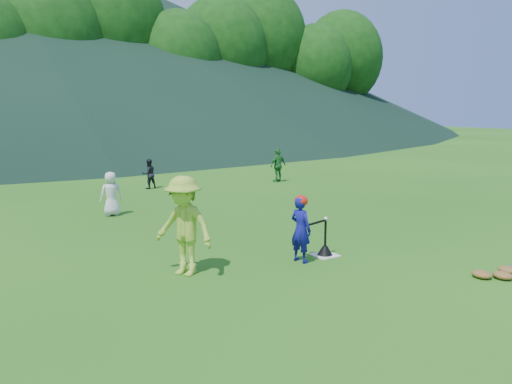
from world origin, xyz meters
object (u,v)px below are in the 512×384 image
Objects in this scene: batter_child at (301,229)px; fielder_b at (149,174)px; batting_tee at (325,249)px; adult_coach at (184,226)px; fielder_a at (111,194)px; equipment_pile at (509,270)px; home_plate at (325,255)px; fielder_c at (278,165)px.

fielder_b is at bearing -15.91° from batter_child.
batting_tee is (-0.04, -9.65, -0.40)m from fielder_b.
adult_coach is at bearing 65.02° from batter_child.
fielder_a is (0.34, 5.42, -0.27)m from adult_coach.
batting_tee is (2.76, -0.45, -0.73)m from adult_coach.
equipment_pile is at bearing -145.18° from batter_child.
home_plate is 9.66m from fielder_b.
equipment_pile is (2.00, -2.53, 0.06)m from home_plate.
fielder_c is at bearing -157.86° from fielder_a.
fielder_c is 9.83m from batting_tee.
adult_coach reaches higher than equipment_pile.
batter_child reaches higher than fielder_b.
fielder_a reaches higher than equipment_pile.
fielder_c is 11.44m from equipment_pile.
fielder_b is (2.45, 3.78, -0.06)m from fielder_a.
adult_coach is at bearing 88.35° from fielder_a.
fielder_b is (0.68, 9.70, -0.09)m from batter_child.
fielder_a is (-1.78, 5.92, -0.03)m from batter_child.
fielder_c reaches higher than fielder_a.
fielder_b is 12.34m from equipment_pile.
fielder_c is (7.61, 8.09, -0.22)m from adult_coach.
home_plate is at bearing 52.26° from fielder_c.
fielder_b is at bearing 99.14° from equipment_pile.
batting_tee is at bearing 52.26° from fielder_c.
fielder_c is at bearing 75.56° from equipment_pile.
batting_tee is at bearing -97.82° from batter_child.
fielder_b is at bearing 133.83° from adult_coach.
fielder_c is at bearing 107.50° from adult_coach.
fielder_b reaches higher than batting_tee.
batter_child is at bearing 47.67° from adult_coach.
fielder_a is 7.74m from fielder_c.
fielder_c is at bearing 161.17° from fielder_b.
adult_coach reaches higher than batting_tee.
equipment_pile is (-2.85, -11.07, -0.57)m from fielder_c.
fielder_c reaches higher than equipment_pile.
fielder_b is (2.80, 9.20, -0.33)m from adult_coach.
equipment_pile is (2.64, -2.48, -0.55)m from batter_child.
fielder_b is at bearing -21.16° from fielder_c.
equipment_pile is at bearing 119.69° from fielder_a.
fielder_c is at bearing 60.40° from home_plate.
adult_coach is at bearing 67.28° from fielder_b.
fielder_a is 0.92× the size of fielder_c.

